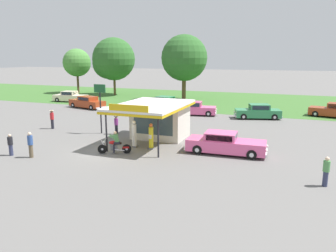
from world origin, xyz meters
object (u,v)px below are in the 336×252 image
featured_classic_sedan (225,144)px  parked_car_back_row_far_left (87,103)px  gas_pump_offside (151,137)px  bystander_strolling_foreground (52,119)px  motorcycle_with_rider (115,144)px  parked_car_back_row_centre_right (258,112)px  bystander_leaning_by_kiosk (30,144)px  parked_car_back_row_centre (166,103)px  roadside_pole_sign (100,100)px  parked_car_back_row_left (195,109)px  bystander_standing_back_lot (10,144)px  bystander_chatting_near_pumps (116,124)px  parked_car_back_row_far_right (70,97)px  bystander_admiring_sedan (326,171)px  gas_pump_nearside (134,135)px  parked_car_second_row_spare (334,111)px

featured_classic_sedan → parked_car_back_row_far_left: 25.00m
gas_pump_offside → bystander_strolling_foreground: size_ratio=1.08×
motorcycle_with_rider → parked_car_back_row_centre_right: size_ratio=0.42×
gas_pump_offside → parked_car_back_row_centre_right: size_ratio=0.36×
motorcycle_with_rider → bystander_leaning_by_kiosk: bystander_leaning_by_kiosk is taller
featured_classic_sedan → parked_car_back_row_centre: (-11.25, 17.51, 0.01)m
bystander_leaning_by_kiosk → roadside_pole_sign: roadside_pole_sign is taller
roadside_pole_sign → bystander_strolling_foreground: bearing=-179.7°
parked_car_back_row_left → bystander_standing_back_lot: size_ratio=3.43×
parked_car_back_row_centre_right → bystander_chatting_near_pumps: bearing=-132.0°
parked_car_back_row_far_right → bystander_standing_back_lot: 27.27m
bystander_leaning_by_kiosk → bystander_strolling_foreground: 9.01m
featured_classic_sedan → roadside_pole_sign: bearing=169.1°
bystander_admiring_sedan → bystander_chatting_near_pumps: bystander_chatting_near_pumps is taller
featured_classic_sedan → bystander_leaning_by_kiosk: bystander_leaning_by_kiosk is taller
bystander_strolling_foreground → bystander_admiring_sedan: bearing=-15.2°
parked_car_back_row_far_left → bystander_chatting_near_pumps: bystander_chatting_near_pumps is taller
gas_pump_nearside → bystander_standing_back_lot: gas_pump_nearside is taller
parked_car_back_row_left → featured_classic_sedan: bearing=-65.7°
parked_car_back_row_centre_right → bystander_leaning_by_kiosk: 23.39m
bystander_leaning_by_kiosk → bystander_strolling_foreground: bystander_strolling_foreground is taller
parked_car_back_row_far_left → parked_car_second_row_spare: 29.57m
motorcycle_with_rider → parked_car_back_row_left: 16.71m
featured_classic_sedan → bystander_chatting_near_pumps: 10.18m
parked_car_second_row_spare → roadside_pole_sign: (-19.76, -15.91, 2.23)m
featured_classic_sedan → bystander_admiring_sedan: size_ratio=3.52×
bystander_standing_back_lot → gas_pump_nearside: bearing=35.6°
parked_car_back_row_far_left → parked_car_back_row_far_right: size_ratio=1.08×
gas_pump_offside → parked_car_back_row_far_right: gas_pump_offside is taller
motorcycle_with_rider → featured_classic_sedan: 7.60m
bystander_strolling_foreground → parked_car_back_row_left: bearing=49.1°
gas_pump_nearside → motorcycle_with_rider: gas_pump_nearside is taller
gas_pump_nearside → parked_car_back_row_far_left: 20.40m
bystander_standing_back_lot → bystander_leaning_by_kiosk: 1.62m
motorcycle_with_rider → parked_car_back_row_left: size_ratio=0.43×
parked_car_back_row_centre_right → bystander_chatting_near_pumps: (-10.63, -11.82, 0.13)m
parked_car_back_row_centre_right → bystander_chatting_near_pumps: 15.90m
bystander_standing_back_lot → roadside_pole_sign: 8.42m
parked_car_second_row_spare → bystander_chatting_near_pumps: 24.18m
parked_car_back_row_left → gas_pump_offside: bearing=-85.9°
gas_pump_nearside → gas_pump_offside: 1.36m
bystander_strolling_foreground → bystander_standing_back_lot: bearing=-68.4°
parked_car_back_row_centre_right → bystander_chatting_near_pumps: size_ratio=3.25×
bystander_leaning_by_kiosk → gas_pump_nearside: bearing=42.3°
parked_car_back_row_centre → parked_car_back_row_centre_right: bearing=-15.5°
parked_car_back_row_far_right → bystander_standing_back_lot: bearing=-60.9°
bystander_leaning_by_kiosk → parked_car_back_row_far_right: bearing=122.1°
parked_car_back_row_centre_right → bystander_strolling_foreground: bearing=-145.1°
bystander_admiring_sedan → bystander_leaning_by_kiosk: 17.90m
parked_car_back_row_far_right → parked_car_back_row_left: parked_car_back_row_far_right is taller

